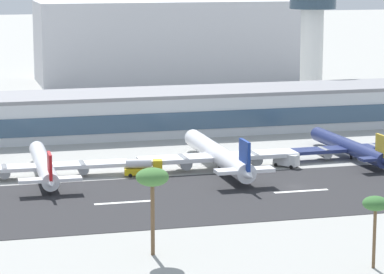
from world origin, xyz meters
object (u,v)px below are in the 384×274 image
Objects in this scene: terminal_building at (159,112)px; airliner_gold_tail_gate_2 at (351,148)px; palm_tree_1 at (376,206)px; service_box_truck_0 at (286,160)px; palm_tree_0 at (152,179)px; airliner_red_tail_gate_0 at (44,166)px; service_fuel_truck_1 at (143,167)px; control_tower at (312,29)px; airliner_navy_tail_gate_1 at (220,156)px; distant_hotel_block at (171,41)px.

airliner_gold_tail_gate_2 is (37.49, -47.39, -3.20)m from terminal_building.
airliner_gold_tail_gate_2 is 85.04m from palm_tree_1.
palm_tree_0 is at bearing -76.09° from service_box_truck_0.
airliner_red_tail_gate_0 reaches higher than service_fuel_truck_1.
palm_tree_0 is at bearing -120.33° from control_tower.
airliner_navy_tail_gate_1 is at bearing -86.92° from terminal_building.
service_box_truck_0 is at bearing -93.52° from airliner_navy_tail_gate_1.
control_tower is 172.39m from palm_tree_0.
airliner_gold_tail_gate_2 is at bearing 44.86° from palm_tree_0.
airliner_red_tail_gate_0 is 6.87× the size of service_box_truck_0.
palm_tree_0 is 35.91m from palm_tree_1.
service_fuel_truck_1 is (-53.17, -5.72, -0.73)m from airliner_gold_tail_gate_2.
airliner_red_tail_gate_0 is 22.21m from service_fuel_truck_1.
distant_hotel_block is 17.43× the size of service_box_truck_0.
palm_tree_1 is at bearing 155.79° from airliner_gold_tail_gate_2.
airliner_navy_tail_gate_1 is at bearing -123.05° from control_tower.
airliner_gold_tail_gate_2 is at bearing -84.00° from airliner_navy_tail_gate_1.
service_box_truck_0 is (-41.91, -90.00, -23.83)m from control_tower.
palm_tree_1 is (32.28, -15.53, -2.62)m from palm_tree_0.
airliner_navy_tail_gate_1 is at bearing -91.07° from airliner_red_tail_gate_0.
service_fuel_truck_1 is (-76.46, -90.88, -23.59)m from control_tower.
control_tower is at bearing -69.52° from distant_hotel_block.
airliner_gold_tail_gate_2 is at bearing 68.36° from palm_tree_1.
service_fuel_truck_1 is (21.96, -3.24, -0.79)m from airliner_red_tail_gate_0.
control_tower is at bearing 58.99° from service_fuel_truck_1.
palm_tree_1 is (-12.64, -73.91, 8.37)m from service_box_truck_0.
airliner_gold_tail_gate_2 is at bearing -51.65° from terminal_building.
airliner_red_tail_gate_0 is 62.63m from palm_tree_0.
distant_hotel_block is 2.60× the size of airliner_gold_tail_gate_2.
service_box_truck_0 is 0.70× the size of service_fuel_truck_1.
airliner_gold_tail_gate_2 is at bearing -87.01° from airliner_red_tail_gate_0.
service_box_truck_0 is (18.88, -52.23, -4.17)m from terminal_building.
service_fuel_truck_1 is 0.60× the size of palm_tree_0.
palm_tree_1 reaches higher than service_fuel_truck_1.
control_tower is 4.46× the size of service_fuel_truck_1.
control_tower is (60.78, 37.77, 19.66)m from terminal_building.
distant_hotel_block is at bearing 84.10° from palm_tree_1.
control_tower is at bearing -47.22° from airliner_red_tail_gate_0.
service_box_truck_0 is (16.11, -0.82, -1.52)m from airliner_navy_tail_gate_1.
service_box_truck_0 is 0.42× the size of palm_tree_0.
control_tower is at bearing -17.86° from airliner_gold_tail_gate_2.
control_tower is 3.36× the size of palm_tree_1.
control_tower is at bearing 59.67° from palm_tree_0.
terminal_building reaches higher than airliner_gold_tail_gate_2.
control_tower is 0.92× the size of airliner_red_tail_gate_0.
airliner_gold_tail_gate_2 is at bearing -87.85° from distant_hotel_block.
airliner_navy_tail_gate_1 is (-58.02, -89.17, -22.31)m from control_tower.
control_tower reaches higher than distant_hotel_block.
control_tower is 133.75m from airliner_red_tail_gate_0.
airliner_navy_tail_gate_1 is 18.57m from service_fuel_truck_1.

